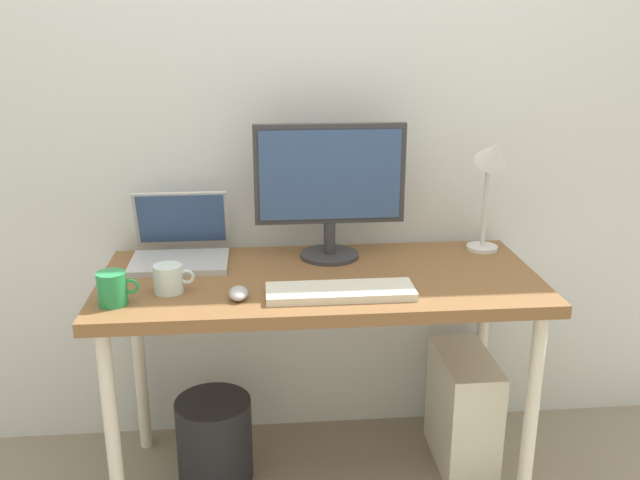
{
  "coord_description": "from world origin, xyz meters",
  "views": [
    {
      "loc": [
        -0.19,
        -2.06,
        1.55
      ],
      "look_at": [
        0.0,
        0.0,
        0.88
      ],
      "focal_mm": 38.91,
      "sensor_mm": 36.0,
      "label": 1
    }
  ],
  "objects_px": {
    "keyboard": "(340,292)",
    "desk_lamp": "(491,170)",
    "mouse": "(238,293)",
    "wastebasket": "(215,439)",
    "coffee_mug": "(113,288)",
    "desk": "(320,297)",
    "computer_tower": "(463,410)",
    "monitor": "(330,183)",
    "laptop": "(180,244)",
    "glass_cup": "(169,279)"
  },
  "relations": [
    {
      "from": "desk",
      "to": "mouse",
      "type": "height_order",
      "value": "mouse"
    },
    {
      "from": "glass_cup",
      "to": "computer_tower",
      "type": "distance_m",
      "value": 1.15
    },
    {
      "from": "monitor",
      "to": "computer_tower",
      "type": "xyz_separation_m",
      "value": [
        0.47,
        -0.13,
        -0.81
      ]
    },
    {
      "from": "monitor",
      "to": "coffee_mug",
      "type": "distance_m",
      "value": 0.78
    },
    {
      "from": "monitor",
      "to": "wastebasket",
      "type": "xyz_separation_m",
      "value": [
        -0.41,
        -0.14,
        -0.87
      ]
    },
    {
      "from": "coffee_mug",
      "to": "glass_cup",
      "type": "bearing_deg",
      "value": 28.3
    },
    {
      "from": "monitor",
      "to": "mouse",
      "type": "height_order",
      "value": "monitor"
    },
    {
      "from": "mouse",
      "to": "wastebasket",
      "type": "bearing_deg",
      "value": 118.18
    },
    {
      "from": "laptop",
      "to": "glass_cup",
      "type": "bearing_deg",
      "value": -91.14
    },
    {
      "from": "keyboard",
      "to": "wastebasket",
      "type": "relative_size",
      "value": 1.47
    },
    {
      "from": "keyboard",
      "to": "glass_cup",
      "type": "xyz_separation_m",
      "value": [
        -0.51,
        0.07,
        0.03
      ]
    },
    {
      "from": "desk_lamp",
      "to": "glass_cup",
      "type": "relative_size",
      "value": 3.42
    },
    {
      "from": "laptop",
      "to": "wastebasket",
      "type": "xyz_separation_m",
      "value": [
        0.09,
        -0.16,
        -0.67
      ]
    },
    {
      "from": "desk",
      "to": "coffee_mug",
      "type": "bearing_deg",
      "value": -163.95
    },
    {
      "from": "desk_lamp",
      "to": "wastebasket",
      "type": "height_order",
      "value": "desk_lamp"
    },
    {
      "from": "keyboard",
      "to": "coffee_mug",
      "type": "distance_m",
      "value": 0.66
    },
    {
      "from": "monitor",
      "to": "mouse",
      "type": "bearing_deg",
      "value": -131.58
    },
    {
      "from": "laptop",
      "to": "desk_lamp",
      "type": "height_order",
      "value": "desk_lamp"
    },
    {
      "from": "mouse",
      "to": "desk_lamp",
      "type": "bearing_deg",
      "value": 21.93
    },
    {
      "from": "mouse",
      "to": "computer_tower",
      "type": "xyz_separation_m",
      "value": [
        0.77,
        0.22,
        -0.57
      ]
    },
    {
      "from": "desk",
      "to": "laptop",
      "type": "distance_m",
      "value": 0.51
    },
    {
      "from": "desk_lamp",
      "to": "computer_tower",
      "type": "distance_m",
      "value": 0.85
    },
    {
      "from": "computer_tower",
      "to": "mouse",
      "type": "bearing_deg",
      "value": -164.39
    },
    {
      "from": "laptop",
      "to": "keyboard",
      "type": "xyz_separation_m",
      "value": [
        0.5,
        -0.37,
        -0.04
      ]
    },
    {
      "from": "monitor",
      "to": "keyboard",
      "type": "relative_size",
      "value": 1.14
    },
    {
      "from": "desk_lamp",
      "to": "keyboard",
      "type": "bearing_deg",
      "value": -147.92
    },
    {
      "from": "keyboard",
      "to": "desk_lamp",
      "type": "bearing_deg",
      "value": 32.08
    },
    {
      "from": "laptop",
      "to": "keyboard",
      "type": "height_order",
      "value": "laptop"
    },
    {
      "from": "desk_lamp",
      "to": "wastebasket",
      "type": "relative_size",
      "value": 1.39
    },
    {
      "from": "desk_lamp",
      "to": "laptop",
      "type": "bearing_deg",
      "value": 178.9
    },
    {
      "from": "coffee_mug",
      "to": "computer_tower",
      "type": "bearing_deg",
      "value": 11.31
    },
    {
      "from": "mouse",
      "to": "wastebasket",
      "type": "relative_size",
      "value": 0.3
    },
    {
      "from": "desk",
      "to": "computer_tower",
      "type": "distance_m",
      "value": 0.7
    },
    {
      "from": "monitor",
      "to": "keyboard",
      "type": "xyz_separation_m",
      "value": [
        -0.0,
        -0.35,
        -0.25
      ]
    },
    {
      "from": "monitor",
      "to": "laptop",
      "type": "height_order",
      "value": "monitor"
    },
    {
      "from": "coffee_mug",
      "to": "laptop",
      "type": "bearing_deg",
      "value": 67.51
    },
    {
      "from": "mouse",
      "to": "glass_cup",
      "type": "bearing_deg",
      "value": 161.31
    },
    {
      "from": "computer_tower",
      "to": "desk",
      "type": "bearing_deg",
      "value": -174.51
    },
    {
      "from": "desk",
      "to": "laptop",
      "type": "xyz_separation_m",
      "value": [
        -0.46,
        0.2,
        0.13
      ]
    },
    {
      "from": "monitor",
      "to": "mouse",
      "type": "xyz_separation_m",
      "value": [
        -0.3,
        -0.34,
        -0.24
      ]
    },
    {
      "from": "coffee_mug",
      "to": "desk",
      "type": "bearing_deg",
      "value": 16.05
    },
    {
      "from": "keyboard",
      "to": "wastebasket",
      "type": "bearing_deg",
      "value": 153.24
    },
    {
      "from": "desk_lamp",
      "to": "mouse",
      "type": "xyz_separation_m",
      "value": [
        -0.85,
        -0.34,
        -0.28
      ]
    },
    {
      "from": "glass_cup",
      "to": "desk_lamp",
      "type": "bearing_deg",
      "value": 14.44
    },
    {
      "from": "desk",
      "to": "desk_lamp",
      "type": "bearing_deg",
      "value": 16.52
    },
    {
      "from": "desk",
      "to": "coffee_mug",
      "type": "relative_size",
      "value": 11.71
    },
    {
      "from": "laptop",
      "to": "mouse",
      "type": "height_order",
      "value": "laptop"
    },
    {
      "from": "desk",
      "to": "keyboard",
      "type": "height_order",
      "value": "keyboard"
    },
    {
      "from": "desk",
      "to": "desk_lamp",
      "type": "xyz_separation_m",
      "value": [
        0.6,
        0.18,
        0.37
      ]
    },
    {
      "from": "desk_lamp",
      "to": "keyboard",
      "type": "height_order",
      "value": "desk_lamp"
    }
  ]
}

